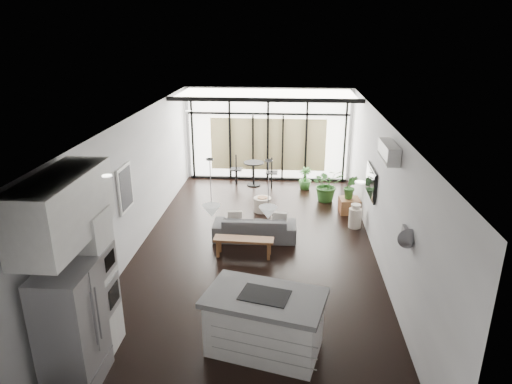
# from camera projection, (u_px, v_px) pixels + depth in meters

# --- Properties ---
(floor) EXTENTS (5.00, 10.00, 0.00)m
(floor) POSITION_uv_depth(u_px,v_px,m) (255.00, 253.00, 9.59)
(floor) COLOR black
(floor) RESTS_ON ground
(ceiling) EXTENTS (5.00, 10.00, 0.00)m
(ceiling) POSITION_uv_depth(u_px,v_px,m) (255.00, 121.00, 8.63)
(ceiling) COLOR silver
(ceiling) RESTS_ON ground
(wall_left) EXTENTS (0.02, 10.00, 2.80)m
(wall_left) POSITION_uv_depth(u_px,v_px,m) (133.00, 187.00, 9.29)
(wall_left) COLOR silver
(wall_left) RESTS_ON ground
(wall_right) EXTENTS (0.02, 10.00, 2.80)m
(wall_right) POSITION_uv_depth(u_px,v_px,m) (382.00, 193.00, 8.93)
(wall_right) COLOR silver
(wall_right) RESTS_ON ground
(wall_back) EXTENTS (5.00, 0.02, 2.80)m
(wall_back) POSITION_uv_depth(u_px,v_px,m) (268.00, 135.00, 13.80)
(wall_back) COLOR silver
(wall_back) RESTS_ON ground
(wall_front) EXTENTS (5.00, 0.02, 2.80)m
(wall_front) POSITION_uv_depth(u_px,v_px,m) (214.00, 363.00, 4.43)
(wall_front) COLOR silver
(wall_front) RESTS_ON ground
(glazing) EXTENTS (5.00, 0.20, 2.80)m
(glazing) POSITION_uv_depth(u_px,v_px,m) (268.00, 135.00, 13.68)
(glazing) COLOR black
(glazing) RESTS_ON ground
(skylight) EXTENTS (4.70, 1.90, 0.06)m
(skylight) POSITION_uv_depth(u_px,v_px,m) (267.00, 93.00, 12.39)
(skylight) COLOR silver
(skylight) RESTS_ON ceiling
(neighbour_building) EXTENTS (3.50, 0.02, 1.60)m
(neighbour_building) POSITION_uv_depth(u_px,v_px,m) (268.00, 145.00, 13.85)
(neighbour_building) COLOR #CDC683
(neighbour_building) RESTS_ON ground
(island) EXTENTS (1.87, 1.37, 0.92)m
(island) POSITION_uv_depth(u_px,v_px,m) (265.00, 323.00, 6.57)
(island) COLOR white
(island) RESTS_ON floor
(cooktop) EXTENTS (0.78, 0.61, 0.01)m
(cooktop) POSITION_uv_depth(u_px,v_px,m) (265.00, 295.00, 6.41)
(cooktop) COLOR black
(cooktop) RESTS_ON island
(fridge) EXTENTS (0.65, 0.81, 1.67)m
(fridge) POSITION_uv_depth(u_px,v_px,m) (72.00, 328.00, 5.85)
(fridge) COLOR #949398
(fridge) RESTS_ON floor
(appliance_column) EXTENTS (0.56, 0.58, 2.16)m
(appliance_column) POSITION_uv_depth(u_px,v_px,m) (92.00, 283.00, 6.42)
(appliance_column) COLOR white
(appliance_column) RESTS_ON floor
(upper_cabinets) EXTENTS (0.62, 1.75, 0.86)m
(upper_cabinets) POSITION_uv_depth(u_px,v_px,m) (62.00, 208.00, 5.66)
(upper_cabinets) COLOR white
(upper_cabinets) RESTS_ON wall_left
(pendant_left) EXTENTS (0.26, 0.26, 0.18)m
(pendant_left) POSITION_uv_depth(u_px,v_px,m) (212.00, 211.00, 6.45)
(pendant_left) COLOR silver
(pendant_left) RESTS_ON ceiling
(pendant_right) EXTENTS (0.26, 0.26, 0.18)m
(pendant_right) POSITION_uv_depth(u_px,v_px,m) (268.00, 213.00, 6.39)
(pendant_right) COLOR silver
(pendant_right) RESTS_ON ceiling
(sofa) EXTENTS (1.85, 0.57, 0.72)m
(sofa) POSITION_uv_depth(u_px,v_px,m) (255.00, 223.00, 10.12)
(sofa) COLOR #4B4B4D
(sofa) RESTS_ON floor
(console_bench) EXTENTS (1.24, 0.35, 0.40)m
(console_bench) POSITION_uv_depth(u_px,v_px,m) (244.00, 247.00, 9.40)
(console_bench) COLOR brown
(console_bench) RESTS_ON floor
(pouf) EXTENTS (0.50, 0.50, 0.36)m
(pouf) POSITION_uv_depth(u_px,v_px,m) (262.00, 204.00, 11.70)
(pouf) COLOR beige
(pouf) RESTS_ON floor
(crate) EXTENTS (0.53, 0.53, 0.37)m
(crate) POSITION_uv_depth(u_px,v_px,m) (349.00, 206.00, 11.61)
(crate) COLOR brown
(crate) RESTS_ON floor
(plant_tall) EXTENTS (1.05, 1.11, 0.73)m
(plant_tall) POSITION_uv_depth(u_px,v_px,m) (327.00, 188.00, 12.33)
(plant_tall) COLOR #2F6326
(plant_tall) RESTS_ON floor
(plant_med) EXTENTS (0.65, 0.75, 0.37)m
(plant_med) POSITION_uv_depth(u_px,v_px,m) (305.00, 183.00, 13.28)
(plant_med) COLOR #2F6326
(plant_med) RESTS_ON floor
(plant_crate) EXTENTS (0.47, 0.69, 0.28)m
(plant_crate) POSITION_uv_depth(u_px,v_px,m) (350.00, 193.00, 11.49)
(plant_crate) COLOR #2F6326
(plant_crate) RESTS_ON crate
(milk_can) EXTENTS (0.32, 0.32, 0.59)m
(milk_can) POSITION_uv_depth(u_px,v_px,m) (355.00, 216.00, 10.71)
(milk_can) COLOR beige
(milk_can) RESTS_ON floor
(bistro_set) EXTENTS (1.48, 0.84, 0.67)m
(bistro_set) POSITION_uv_depth(u_px,v_px,m) (254.00, 175.00, 13.55)
(bistro_set) COLOR black
(bistro_set) RESTS_ON floor
(tv) EXTENTS (0.05, 1.10, 0.65)m
(tv) POSITION_uv_depth(u_px,v_px,m) (371.00, 182.00, 9.90)
(tv) COLOR black
(tv) RESTS_ON wall_right
(ac_unit) EXTENTS (0.22, 0.90, 0.30)m
(ac_unit) POSITION_uv_depth(u_px,v_px,m) (389.00, 152.00, 7.83)
(ac_unit) COLOR silver
(ac_unit) RESTS_ON wall_right
(framed_art) EXTENTS (0.04, 0.70, 0.90)m
(framed_art) POSITION_uv_depth(u_px,v_px,m) (125.00, 188.00, 8.77)
(framed_art) COLOR black
(framed_art) RESTS_ON wall_left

